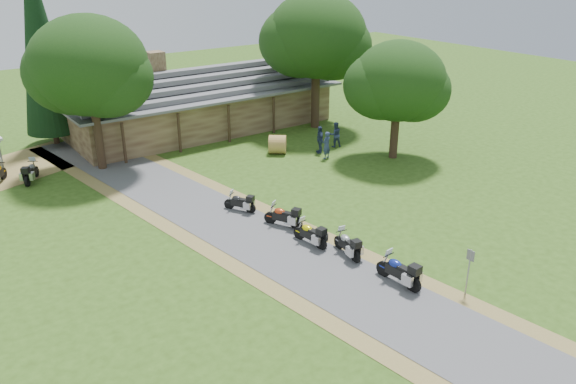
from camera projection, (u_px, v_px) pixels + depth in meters
ground at (338, 281)px, 24.08m from camera, size 120.00×120.00×0.00m
driveway at (276, 247)px, 26.80m from camera, size 51.95×51.95×0.00m
lodge at (200, 98)px, 44.28m from camera, size 21.40×9.40×4.90m
motorcycle_row_a at (399, 269)px, 23.59m from camera, size 0.82×2.10×1.40m
motorcycle_row_b at (347, 243)px, 25.87m from camera, size 0.88×1.92×1.27m
motorcycle_row_c at (310, 233)px, 26.86m from camera, size 0.88×1.92×1.27m
motorcycle_row_d at (283, 215)px, 28.62m from camera, size 1.44×1.96×1.30m
motorcycle_row_e at (240, 201)px, 30.38m from camera, size 1.32×1.73×1.15m
motorcycle_carport_b at (31, 171)px, 34.34m from camera, size 1.58×2.04×1.36m
person_a at (327, 143)px, 38.08m from camera, size 0.72×0.60×2.21m
person_b at (335, 132)px, 40.41m from camera, size 0.73×0.63×2.16m
person_c at (320, 137)px, 39.18m from camera, size 0.67×0.77×2.26m
hay_bale at (278, 144)px, 39.25m from camera, size 1.74×1.76×1.30m
sign_post at (468, 272)px, 22.74m from camera, size 0.37×0.06×2.07m
oak_lodge_left at (92, 86)px, 34.58m from camera, size 7.20×7.20×10.80m
oak_lodge_right at (316, 54)px, 43.25m from camera, size 7.65×7.65×11.66m
oak_driveway at (397, 96)px, 37.05m from camera, size 6.19×6.19×8.53m
cedar_near at (41, 47)px, 38.76m from camera, size 3.74×3.74×14.05m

